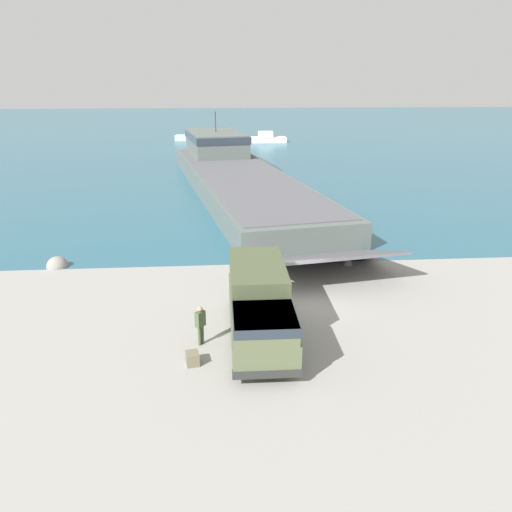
# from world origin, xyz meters

# --- Properties ---
(ground_plane) EXTENTS (240.00, 240.00, 0.00)m
(ground_plane) POSITION_xyz_m (0.00, 0.00, 0.00)
(ground_plane) COLOR gray
(water_surface) EXTENTS (240.00, 180.00, 0.01)m
(water_surface) POSITION_xyz_m (0.00, 95.49, 0.00)
(water_surface) COLOR #285B70
(water_surface) RESTS_ON ground_plane
(landing_craft) EXTENTS (15.85, 46.65, 7.08)m
(landing_craft) POSITION_xyz_m (-2.54, 29.67, 1.65)
(landing_craft) COLOR #56605B
(landing_craft) RESTS_ON ground_plane
(military_truck) EXTENTS (2.62, 7.63, 2.99)m
(military_truck) POSITION_xyz_m (-2.55, -3.71, 1.55)
(military_truck) COLOR #566042
(military_truck) RESTS_ON ground_plane
(soldier_on_ramp) EXTENTS (0.47, 0.49, 1.79)m
(soldier_on_ramp) POSITION_xyz_m (-5.11, -4.20, 1.04)
(soldier_on_ramp) COLOR #475638
(soldier_on_ramp) RESTS_ON ground_plane
(moored_boat_a) EXTENTS (8.86, 2.91, 1.97)m
(moored_boat_a) POSITION_xyz_m (4.10, 68.73, 0.65)
(moored_boat_a) COLOR white
(moored_boat_a) RESTS_ON ground_plane
(moored_boat_b) EXTENTS (8.36, 3.39, 2.23)m
(moored_boat_b) POSITION_xyz_m (-7.70, 72.07, 0.74)
(moored_boat_b) COLOR #B7BABF
(moored_boat_b) RESTS_ON ground_plane
(cargo_crate) EXTENTS (0.60, 0.68, 0.50)m
(cargo_crate) POSITION_xyz_m (-5.41, -5.77, 0.25)
(cargo_crate) COLOR #6B664C
(cargo_crate) RESTS_ON ground_plane
(shoreline_rock_a) EXTENTS (1.29, 1.29, 1.29)m
(shoreline_rock_a) POSITION_xyz_m (-14.10, 5.96, 0.00)
(shoreline_rock_a) COLOR gray
(shoreline_rock_a) RESTS_ON ground_plane
(shoreline_rock_b) EXTENTS (1.01, 1.01, 1.01)m
(shoreline_rock_b) POSITION_xyz_m (5.28, 5.79, 0.00)
(shoreline_rock_b) COLOR gray
(shoreline_rock_b) RESTS_ON ground_plane
(shoreline_rock_c) EXTENTS (0.64, 0.64, 0.64)m
(shoreline_rock_c) POSITION_xyz_m (3.60, 4.99, 0.00)
(shoreline_rock_c) COLOR gray
(shoreline_rock_c) RESTS_ON ground_plane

